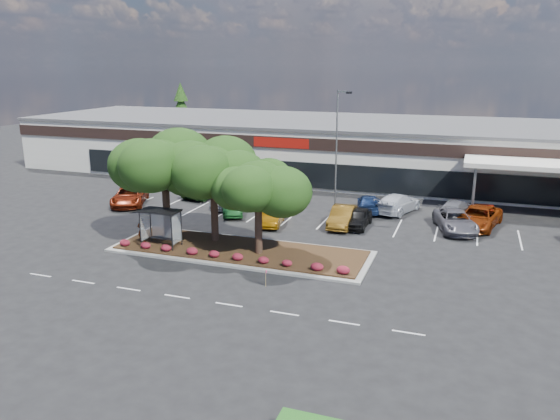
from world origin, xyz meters
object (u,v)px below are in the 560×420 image
(light_pole, at_px, (337,160))
(car_1, at_px, (233,205))
(survey_stake, at_px, (266,276))
(car_0, at_px, (130,196))

(light_pole, bearing_deg, car_1, -157.19)
(light_pole, relative_size, car_1, 2.24)
(survey_stake, height_order, car_1, car_1)
(car_0, distance_m, car_1, 10.37)
(light_pole, xyz_separation_m, survey_stake, (0.09, -17.49, -4.03))
(car_1, bearing_deg, survey_stake, -82.55)
(light_pole, distance_m, car_1, 9.82)
(light_pole, relative_size, survey_stake, 10.10)
(survey_stake, bearing_deg, light_pole, 90.31)
(car_0, bearing_deg, car_1, -22.41)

